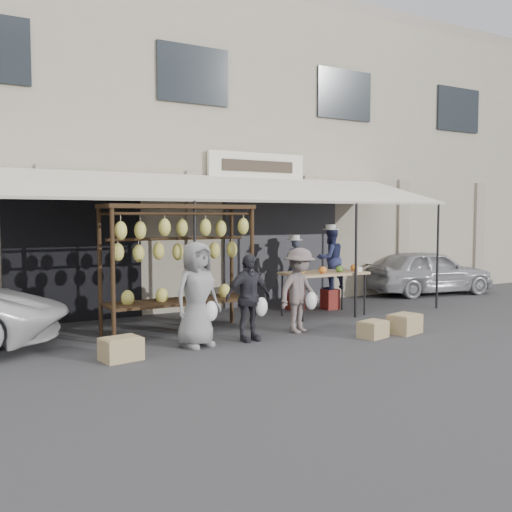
# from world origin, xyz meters

# --- Properties ---
(ground_plane) EXTENTS (90.00, 90.00, 0.00)m
(ground_plane) POSITION_xyz_m (0.00, 0.00, 0.00)
(ground_plane) COLOR #2D2D30
(shophouse) EXTENTS (24.00, 6.15, 7.30)m
(shophouse) POSITION_xyz_m (-0.00, 6.50, 3.65)
(shophouse) COLOR #A19581
(shophouse) RESTS_ON ground_plane
(awning) EXTENTS (10.00, 2.35, 2.92)m
(awning) POSITION_xyz_m (0.01, 2.28, 2.57)
(awning) COLOR beige
(awning) RESTS_ON ground_plane
(banana_rack) EXTENTS (2.60, 0.90, 2.24)m
(banana_rack) POSITION_xyz_m (-1.18, 1.43, 1.56)
(banana_rack) COLOR black
(banana_rack) RESTS_ON ground_plane
(produce_table) EXTENTS (1.70, 0.90, 1.04)m
(produce_table) POSITION_xyz_m (2.07, 1.61, 0.86)
(produce_table) COLOR tan
(produce_table) RESTS_ON ground_plane
(vendor_left) EXTENTS (0.40, 0.28, 1.08)m
(vendor_left) POSITION_xyz_m (1.97, 2.58, 1.02)
(vendor_left) COLOR #34394D
(vendor_left) RESTS_ON stool_left
(vendor_right) EXTENTS (0.67, 0.54, 1.34)m
(vendor_right) POSITION_xyz_m (2.68, 2.23, 1.11)
(vendor_right) COLOR navy
(vendor_right) RESTS_ON stool_right
(customer_left) EXTENTS (0.91, 0.72, 1.64)m
(customer_left) POSITION_xyz_m (-1.32, 0.34, 0.82)
(customer_left) COLOR gray
(customer_left) RESTS_ON ground_plane
(customer_mid) EXTENTS (0.86, 0.41, 1.43)m
(customer_mid) POSITION_xyz_m (-0.42, 0.32, 0.71)
(customer_mid) COLOR #2B2A31
(customer_mid) RESTS_ON ground_plane
(customer_right) EXTENTS (1.07, 0.79, 1.48)m
(customer_right) POSITION_xyz_m (0.68, 0.47, 0.74)
(customer_right) COLOR #685B59
(customer_right) RESTS_ON ground_plane
(stool_left) EXTENTS (0.43, 0.43, 0.48)m
(stool_left) POSITION_xyz_m (1.97, 2.58, 0.24)
(stool_left) COLOR maroon
(stool_left) RESTS_ON ground_plane
(stool_right) EXTENTS (0.32, 0.32, 0.44)m
(stool_right) POSITION_xyz_m (2.68, 2.23, 0.22)
(stool_right) COLOR maroon
(stool_right) RESTS_ON ground_plane
(crate_near_a) EXTENTS (0.54, 0.46, 0.28)m
(crate_near_a) POSITION_xyz_m (1.51, -0.51, 0.14)
(crate_near_a) COLOR tan
(crate_near_a) RESTS_ON ground_plane
(crate_near_b) EXTENTS (0.64, 0.54, 0.33)m
(crate_near_b) POSITION_xyz_m (2.23, -0.50, 0.16)
(crate_near_b) COLOR tan
(crate_near_b) RESTS_ON ground_plane
(crate_far) EXTENTS (0.60, 0.49, 0.32)m
(crate_far) POSITION_xyz_m (-2.60, 0.10, 0.16)
(crate_far) COLOR tan
(crate_far) RESTS_ON ground_plane
(sedan) EXTENTS (3.62, 1.90, 1.18)m
(sedan) POSITION_xyz_m (6.38, 2.92, 0.59)
(sedan) COLOR #A1A1A6
(sedan) RESTS_ON ground_plane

